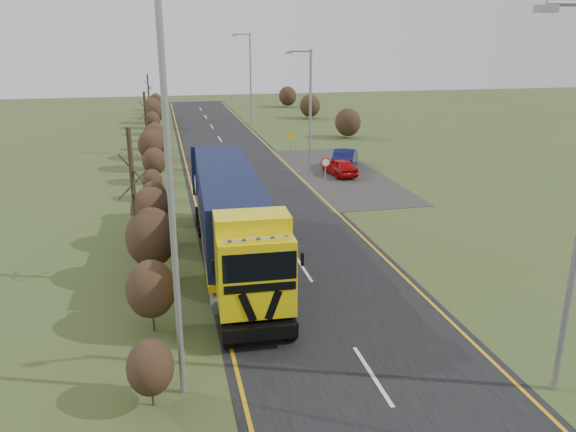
% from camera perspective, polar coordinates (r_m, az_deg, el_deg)
% --- Properties ---
extents(ground, '(160.00, 160.00, 0.00)m').
position_cam_1_polar(ground, '(19.88, 4.36, -9.65)').
color(ground, '#414D21').
rests_on(ground, ground).
extents(road, '(8.00, 120.00, 0.02)m').
position_cam_1_polar(road, '(28.84, -1.43, -0.75)').
color(road, black).
rests_on(road, ground).
extents(layby, '(6.00, 18.00, 0.02)m').
position_cam_1_polar(layby, '(39.76, 4.94, 4.34)').
color(layby, '#2A2725').
rests_on(layby, ground).
extents(lane_markings, '(7.52, 116.00, 0.01)m').
position_cam_1_polar(lane_markings, '(28.55, -1.30, -0.90)').
color(lane_markings, orange).
rests_on(lane_markings, road).
extents(hedgerow, '(2.24, 102.04, 6.05)m').
position_cam_1_polar(hedgerow, '(25.86, -13.65, 0.30)').
color(hedgerow, black).
rests_on(hedgerow, ground).
extents(lorry, '(2.77, 14.18, 3.93)m').
position_cam_1_polar(lorry, '(22.92, -5.80, 0.11)').
color(lorry, black).
rests_on(lorry, ground).
extents(car_red_hatchback, '(1.82, 3.69, 1.21)m').
position_cam_1_polar(car_red_hatchback, '(39.09, 5.30, 4.99)').
color(car_red_hatchback, '#AC0808').
rests_on(car_red_hatchback, ground).
extents(car_blue_sedan, '(3.19, 4.57, 1.43)m').
position_cam_1_polar(car_blue_sedan, '(41.54, 5.84, 5.88)').
color(car_blue_sedan, '#0A0B38').
rests_on(car_blue_sedan, ground).
extents(streetlight_mid, '(1.80, 0.18, 8.43)m').
position_cam_1_polar(streetlight_mid, '(38.63, 2.13, 10.96)').
color(streetlight_mid, gray).
rests_on(streetlight_mid, ground).
extents(streetlight_far, '(2.05, 0.19, 9.69)m').
position_cam_1_polar(streetlight_far, '(63.38, -3.95, 14.18)').
color(streetlight_far, gray).
rests_on(streetlight_far, ground).
extents(left_pole, '(0.16, 0.16, 10.47)m').
position_cam_1_polar(left_pole, '(13.80, -11.77, 1.04)').
color(left_pole, gray).
rests_on(left_pole, ground).
extents(speed_sign, '(0.61, 0.10, 2.20)m').
position_cam_1_polar(speed_sign, '(34.39, 3.83, 4.86)').
color(speed_sign, gray).
rests_on(speed_sign, ground).
extents(warning_board, '(0.68, 0.11, 1.77)m').
position_cam_1_polar(warning_board, '(46.82, 0.26, 7.73)').
color(warning_board, gray).
rests_on(warning_board, ground).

